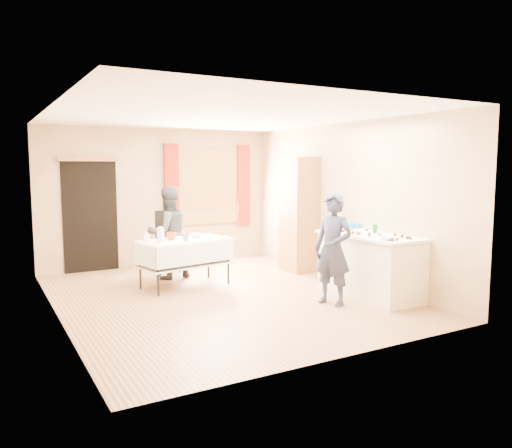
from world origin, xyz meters
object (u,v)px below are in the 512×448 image
chair (170,256)px  cabinet (299,215)px  counter (370,265)px  party_table (185,258)px  woman (168,233)px  girl (333,249)px

chair → cabinet: bearing=-8.2°
cabinet → counter: bearing=-92.9°
party_table → woman: bearing=82.7°
cabinet → chair: size_ratio=1.83×
party_table → girl: bearing=-65.3°
cabinet → girl: 2.26m
chair → woman: woman is taller
cabinet → girl: (-0.86, -2.08, -0.26)m
party_table → chair: size_ratio=1.37×
woman → cabinet: bearing=158.8°
cabinet → girl: cabinet is taller
cabinet → woman: bearing=165.8°
counter → chair: size_ratio=1.46×
girl → chair: bearing=-176.9°
counter → woman: bearing=130.4°
cabinet → counter: 2.06m
woman → counter: bearing=123.3°
party_table → girl: (1.38, -1.97, 0.32)m
counter → woman: (-2.17, 2.55, 0.33)m
girl → woman: bearing=-172.9°
counter → girl: girl is taller
party_table → counter: bearing=-51.5°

